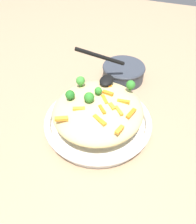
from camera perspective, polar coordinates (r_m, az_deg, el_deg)
The scene contains 22 objects.
ground_plane at distance 0.66m, azimuth 0.00°, elevation -3.95°, with size 2.40×2.40×0.00m, color #9E7F60.
serving_bowl at distance 0.64m, azimuth 0.00°, elevation -2.59°, with size 0.31×0.31×0.04m.
pasta_mound at distance 0.61m, azimuth 0.00°, elevation 0.52°, with size 0.26×0.25×0.07m, color #D1BA7A.
carrot_piece_0 at distance 0.59m, azimuth 6.66°, elevation 2.76°, with size 0.03×0.01×0.01m, color orange.
carrot_piece_1 at distance 0.61m, azimuth 2.59°, elevation 4.96°, with size 0.03×0.01×0.01m, color orange.
carrot_piece_2 at distance 0.59m, azimuth 1.73°, elevation 3.33°, with size 0.04×0.01×0.01m, color orange.
carrot_piece_3 at distance 0.56m, azimuth 5.45°, elevation 0.37°, with size 0.03×0.01×0.01m, color orange.
carrot_piece_4 at distance 0.57m, azimuth -5.01°, elevation 0.92°, with size 0.03×0.01×0.01m, color orange.
carrot_piece_5 at distance 0.55m, azimuth -9.54°, elevation -1.72°, with size 0.03×0.01×0.01m, color orange.
carrot_piece_6 at distance 0.56m, azimuth 1.07°, elevation 0.69°, with size 0.03×0.01×0.01m, color orange.
carrot_piece_7 at distance 0.56m, azimuth 8.63°, elevation -0.31°, with size 0.04×0.01×0.01m, color orange.
carrot_piece_8 at distance 0.54m, azimuth 0.40°, elevation -2.12°, with size 0.04×0.01×0.01m, color orange.
carrot_piece_9 at distance 0.52m, azimuth 5.62°, elevation -4.60°, with size 0.03×0.01×0.01m, color orange.
carrot_piece_10 at distance 0.57m, azimuth 3.66°, elevation 1.46°, with size 0.02×0.01×0.01m, color orange.
carrot_piece_11 at distance 0.65m, azimuth 2.48°, elevation 7.51°, with size 0.04×0.01×0.01m, color orange.
broccoli_floret_0 at distance 0.60m, azimuth 0.07°, elevation 5.53°, with size 0.02×0.02×0.03m.
broccoli_floret_1 at distance 0.59m, azimuth -7.30°, elevation 4.43°, with size 0.03×0.03×0.03m.
broccoli_floret_2 at distance 0.64m, azimuth -4.58°, elevation 8.10°, with size 0.03×0.03×0.03m.
broccoli_floret_3 at distance 0.57m, azimuth -2.33°, elevation 3.80°, with size 0.03×0.03×0.03m.
broccoli_floret_4 at distance 0.63m, azimuth 8.51°, elevation 6.99°, with size 0.03×0.03×0.03m.
serving_spoon at distance 0.67m, azimuth 1.68°, elevation 10.59°, with size 0.14×0.14×0.09m.
companion_bowl at distance 0.83m, azimuth 6.66°, elevation 10.41°, with size 0.16×0.16×0.06m.
Camera 1 is at (0.41, 0.17, 0.49)m, focal length 35.07 mm.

